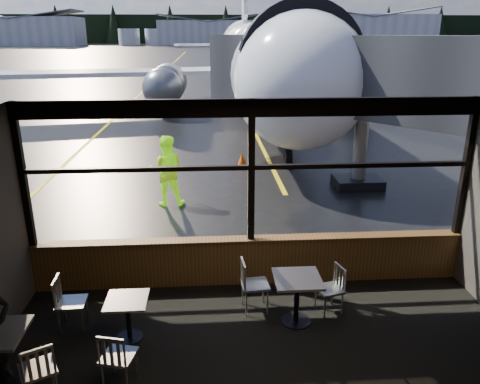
{
  "coord_description": "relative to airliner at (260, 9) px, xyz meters",
  "views": [
    {
      "loc": [
        -0.75,
        -7.93,
        4.56
      ],
      "look_at": [
        -0.13,
        1.0,
        1.5
      ],
      "focal_mm": 35.0,
      "sensor_mm": 36.0,
      "label": 1
    }
  ],
  "objects": [
    {
      "name": "ground_plane",
      "position": [
        -2.37,
        99.17,
        -5.84
      ],
      "size": [
        520.0,
        520.0,
        0.0
      ],
      "primitive_type": "plane",
      "color": "black",
      "rests_on": "ground"
    },
    {
      "name": "ceiling",
      "position": [
        -2.37,
        -23.83,
        -2.34
      ],
      "size": [
        8.0,
        6.0,
        0.04
      ],
      "primitive_type": "cube",
      "color": "#38332D",
      "rests_on": "ground"
    },
    {
      "name": "window_sill",
      "position": [
        -2.37,
        -20.83,
        -5.39
      ],
      "size": [
        8.0,
        0.28,
        0.9
      ],
      "primitive_type": "cube",
      "color": "brown",
      "rests_on": "ground"
    },
    {
      "name": "window_header",
      "position": [
        -2.37,
        -20.83,
        -2.49
      ],
      "size": [
        8.0,
        0.18,
        0.3
      ],
      "primitive_type": "cube",
      "color": "black",
      "rests_on": "ground"
    },
    {
      "name": "mullion_left",
      "position": [
        -6.32,
        -20.83,
        -3.64
      ],
      "size": [
        0.12,
        0.12,
        2.6
      ],
      "primitive_type": "cube",
      "color": "black",
      "rests_on": "ground"
    },
    {
      "name": "mullion_centre",
      "position": [
        -2.37,
        -20.83,
        -3.64
      ],
      "size": [
        0.12,
        0.12,
        2.6
      ],
      "primitive_type": "cube",
      "color": "black",
      "rests_on": "ground"
    },
    {
      "name": "mullion_right",
      "position": [
        1.58,
        -20.83,
        -3.64
      ],
      "size": [
        0.12,
        0.12,
        2.6
      ],
      "primitive_type": "cube",
      "color": "black",
      "rests_on": "ground"
    },
    {
      "name": "window_transom",
      "position": [
        -2.37,
        -20.83,
        -3.54
      ],
      "size": [
        8.0,
        0.1,
        0.08
      ],
      "primitive_type": "cube",
      "color": "black",
      "rests_on": "ground"
    },
    {
      "name": "airliner",
      "position": [
        0.0,
        0.0,
        0.0
      ],
      "size": [
        32.73,
        38.95,
        11.68
      ],
      "primitive_type": null,
      "rotation": [
        0.0,
        0.0,
        -0.02
      ],
      "color": "white",
      "rests_on": "ground_plane"
    },
    {
      "name": "jet_bridge",
      "position": [
        1.23,
        -15.33,
        -3.54
      ],
      "size": [
        8.62,
        10.54,
        4.6
      ],
      "primitive_type": null,
      "color": "#2E2E30",
      "rests_on": "ground_plane"
    },
    {
      "name": "cafe_table_near",
      "position": [
        -1.73,
        -22.18,
        -5.43
      ],
      "size": [
        0.75,
        0.75,
        0.83
      ],
      "primitive_type": null,
      "color": "gray",
      "rests_on": "carpet_floor"
    },
    {
      "name": "cafe_table_mid",
      "position": [
        -4.42,
        -22.43,
        -5.49
      ],
      "size": [
        0.63,
        0.63,
        0.7
      ],
      "primitive_type": null,
      "color": "gray",
      "rests_on": "carpet_floor"
    },
    {
      "name": "chair_near_e",
      "position": [
        -1.12,
        -21.92,
        -5.42
      ],
      "size": [
        0.57,
        0.57,
        0.85
      ],
      "primitive_type": null,
      "rotation": [
        0.0,
        0.0,
        1.84
      ],
      "color": "#AFA99E",
      "rests_on": "carpet_floor"
    },
    {
      "name": "chair_near_w",
      "position": [
        -2.38,
        -21.77,
        -5.37
      ],
      "size": [
        0.56,
        0.56,
        0.95
      ],
      "primitive_type": null,
      "rotation": [
        0.0,
        0.0,
        -1.48
      ],
      "color": "beige",
      "rests_on": "carpet_floor"
    },
    {
      "name": "chair_mid_s",
      "position": [
        -4.38,
        -23.44,
        -5.4
      ],
      "size": [
        0.58,
        0.58,
        0.88
      ],
      "primitive_type": null,
      "rotation": [
        0.0,
        0.0,
        -0.25
      ],
      "color": "#ADA89C",
      "rests_on": "carpet_floor"
    },
    {
      "name": "chair_mid_w",
      "position": [
        -5.35,
        -22.1,
        -5.38
      ],
      "size": [
        0.52,
        0.52,
        0.93
      ],
      "primitive_type": null,
      "rotation": [
        0.0,
        0.0,
        -1.53
      ],
      "color": "#B1ADA0",
      "rests_on": "carpet_floor"
    },
    {
      "name": "chair_left_s",
      "position": [
        -5.37,
        -23.65,
        -5.39
      ],
      "size": [
        0.67,
        0.67,
        0.9
      ],
      "primitive_type": null,
      "rotation": [
        0.0,
        0.0,
        0.49
      ],
      "color": "#B7B1A5",
      "rests_on": "carpet_floor"
    },
    {
      "name": "ground_crew",
      "position": [
        -4.28,
        -16.35,
        -4.87
      ],
      "size": [
        0.96,
        0.76,
        1.95
      ],
      "primitive_type": "imported",
      "rotation": [
        0.0,
        0.0,
        3.16
      ],
      "color": "#BFF219",
      "rests_on": "ground_plane"
    },
    {
      "name": "cone_nose",
      "position": [
        -1.93,
        -12.63,
        -5.59
      ],
      "size": [
        0.35,
        0.35,
        0.49
      ],
      "primitive_type": "cone",
      "color": "#F64507",
      "rests_on": "ground_plane"
    },
    {
      "name": "cone_wing",
      "position": [
        -8.19,
        -0.33,
        -5.58
      ],
      "size": [
        0.38,
        0.38,
        0.53
      ],
      "primitive_type": "cone",
      "color": "orange",
      "rests_on": "ground_plane"
    },
    {
      "name": "hangar_left",
      "position": [
        -72.37,
        159.17,
        -0.34
      ],
      "size": [
        45.0,
        18.0,
        11.0
      ],
      "primitive_type": null,
      "color": "silver",
      "rests_on": "ground_plane"
    },
    {
      "name": "hangar_mid",
      "position": [
        -2.37,
        164.17,
        -0.84
      ],
      "size": [
        38.0,
        15.0,
        10.0
      ],
      "primitive_type": null,
      "color": "silver",
      "rests_on": "ground_plane"
    },
    {
      "name": "hangar_right",
      "position": [
        57.63,
        157.17,
        0.16
      ],
      "size": [
        50.0,
        20.0,
        12.0
      ],
      "primitive_type": null,
      "color": "silver",
      "rests_on": "ground_plane"
    },
    {
      "name": "fuel_tank_a",
      "position": [
        -32.37,
        161.17,
        -2.84
      ],
      "size": [
        8.0,
        8.0,
        6.0
      ],
      "primitive_type": "cylinder",
      "color": "silver",
      "rests_on": "ground_plane"
    },
    {
      "name": "fuel_tank_b",
      "position": [
        -22.37,
        161.17,
        -2.84
      ],
      "size": [
        8.0,
        8.0,
        6.0
      ],
      "primitive_type": "cylinder",
      "color": "silver",
      "rests_on": "ground_plane"
    },
    {
      "name": "fuel_tank_c",
      "position": [
        -12.37,
        161.17,
        -2.84
      ],
      "size": [
        8.0,
        8.0,
        6.0
      ],
      "primitive_type": "cylinder",
      "color": "silver",
      "rests_on": "ground_plane"
    },
    {
      "name": "treeline",
      "position": [
        -2.37,
        189.17,
        0.16
      ],
      "size": [
        360.0,
        3.0,
        12.0
      ],
      "primitive_type": "cube",
      "color": "black",
      "rests_on": "ground_plane"
    }
  ]
}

